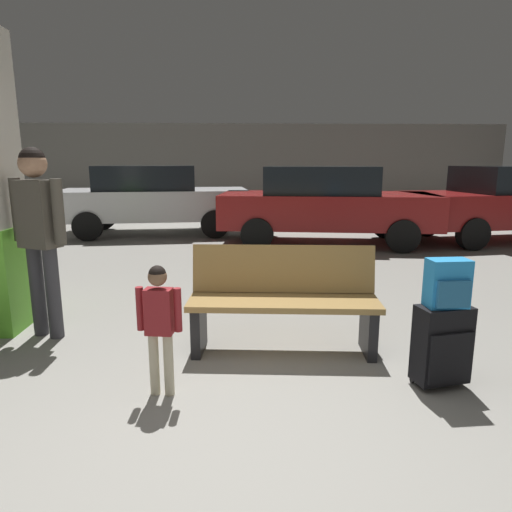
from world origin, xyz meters
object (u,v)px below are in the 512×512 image
Objects in this scene: parked_car_side at (509,201)px; parked_car_far at (153,198)px; child at (159,317)px; backpack_bright at (448,284)px; suitcase at (442,345)px; parked_car_near at (325,203)px; bench at (283,300)px; adult at (38,223)px.

parked_car_far is at bearing 170.48° from parked_car_side.
parked_car_side is (6.07, 6.04, 0.23)m from child.
parked_car_side is 7.52m from parked_car_far.
child is at bearing -179.18° from backpack_bright.
suitcase is at bearing 29.83° from backpack_bright.
parked_car_side is at bearing 2.99° from parked_car_near.
parked_car_near is (1.33, 5.09, 0.36)m from bench.
adult is at bearing 161.01° from backpack_bright.
bench is at bearing -134.21° from parked_car_side.
parked_car_side is at bearing 33.87° from adult.
suitcase is at bearing -65.27° from parked_car_far.
parked_car_near and parked_car_far have the same top height.
backpack_bright is (1.07, -0.73, 0.33)m from bench.
child is at bearing -42.66° from adult.
adult is at bearing -88.95° from parked_car_far.
suitcase is 1.78× the size of backpack_bright.
backpack_bright is 7.99m from parked_car_far.
parked_car_near is at bearing 87.45° from backpack_bright.
child reaches higher than suitcase.
suitcase is at bearing -34.17° from bench.
bench is at bearing 145.78° from backpack_bright.
parked_car_side reaches higher than child.
backpack_bright reaches higher than bench.
suitcase is 7.28m from parked_car_side.
bench is 2.28m from adult.
adult is at bearing 169.90° from bench.
backpack_bright is at bearing -150.17° from suitcase.
backpack_bright reaches higher than child.
adult is 6.15m from parked_car_far.
adult reaches higher than bench.
backpack_bright is 5.82m from parked_car_near.
suitcase is at bearing -18.98° from adult.
suitcase is 2.01m from child.
adult reaches higher than parked_car_side.
parked_car_far reaches higher than child.
parked_car_side is at bearing 44.88° from child.
bench is at bearing 145.83° from suitcase.
suitcase is 0.14× the size of parked_car_far.
suitcase is 0.35× the size of adult.
adult is 0.40× the size of parked_car_near.
parked_car_side is at bearing -9.52° from parked_car_far.
bench is 0.95× the size of adult.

